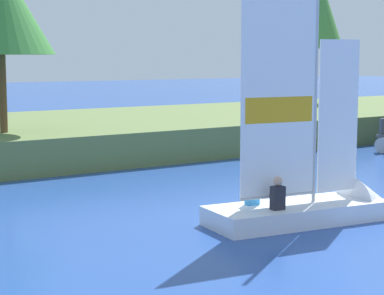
# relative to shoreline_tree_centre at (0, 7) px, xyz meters

# --- Properties ---
(shore_bank) EXTENTS (80.00, 11.11, 1.18)m
(shore_bank) POSITION_rel_shoreline_tree_centre_xyz_m (3.00, 2.90, -4.68)
(shore_bank) COLOR #5B703D
(shore_bank) RESTS_ON ground
(shoreline_tree_centre) EXTENTS (3.50, 3.50, 5.65)m
(shoreline_tree_centre) POSITION_rel_shoreline_tree_centre_xyz_m (0.00, 0.00, 0.00)
(shoreline_tree_centre) COLOR brown
(shoreline_tree_centre) RESTS_ON shore_bank
(shoreline_tree_midright) EXTENTS (3.33, 3.33, 7.97)m
(shoreline_tree_midright) POSITION_rel_shoreline_tree_centre_xyz_m (19.46, 5.77, 1.37)
(shoreline_tree_midright) COLOR brown
(shoreline_tree_midright) RESTS_ON shore_bank
(sailboat) EXTENTS (4.80, 2.05, 6.60)m
(sailboat) POSITION_rel_shoreline_tree_centre_xyz_m (3.38, -11.45, -4.83)
(sailboat) COLOR white
(sailboat) RESTS_ON ground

